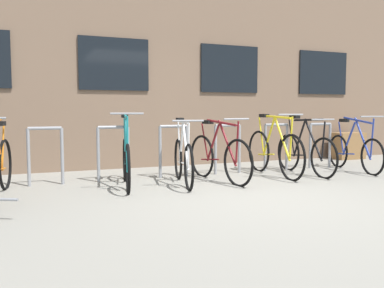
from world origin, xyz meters
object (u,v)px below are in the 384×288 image
Objects in this scene: bicycle_maroon at (219,156)px; bicycle_white at (183,159)px; bicycle_yellow at (274,151)px; planter_box at (347,146)px; bicycle_blue at (354,151)px; bicycle_black at (305,152)px; bicycle_teal at (126,160)px.

bicycle_maroon reaches higher than bicycle_white.
bicycle_yellow is 3.24m from planter_box.
planter_box is (4.03, 1.56, -0.08)m from bicycle_maroon.
bicycle_black reaches higher than bicycle_blue.
bicycle_yellow is 0.60m from bicycle_black.
bicycle_white is at bearing -174.23° from bicycle_yellow.
bicycle_black is at bearing -147.55° from planter_box.
bicycle_white is (-3.40, -0.09, 0.00)m from bicycle_blue.
bicycle_maroon is 4.32m from planter_box.
bicycle_blue reaches higher than planter_box.
bicycle_black is (3.16, -0.01, -0.00)m from bicycle_teal.
bicycle_teal is (-1.45, 0.10, 0.00)m from bicycle_maroon.
bicycle_blue is 2.42× the size of planter_box.
bicycle_black reaches higher than bicycle_white.
bicycle_white is 0.96× the size of bicycle_black.
bicycle_maroon is at bearing -177.13° from bicycle_black.
bicycle_black is at bearing 2.87° from bicycle_maroon.
bicycle_black is at bearing -0.19° from bicycle_teal.
bicycle_blue reaches higher than bicycle_maroon.
bicycle_teal is 0.98× the size of bicycle_black.
planter_box is at bearing 50.47° from bicycle_blue.
bicycle_yellow reaches higher than planter_box.
planter_box is at bearing 21.15° from bicycle_maroon.
bicycle_teal is 2.40× the size of planter_box.
bicycle_white is at bearing -8.74° from bicycle_teal.
bicycle_white is at bearing -177.08° from bicycle_black.
planter_box is at bearing 14.95° from bicycle_teal.
bicycle_yellow is at bearing 174.71° from bicycle_black.
bicycle_white is at bearing -176.93° from bicycle_maroon.
bicycle_teal reaches higher than planter_box.
bicycle_maroon is 1.05× the size of bicycle_white.
bicycle_teal is 5.67m from planter_box.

